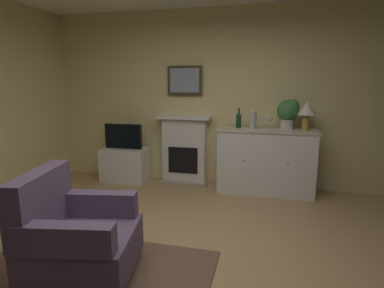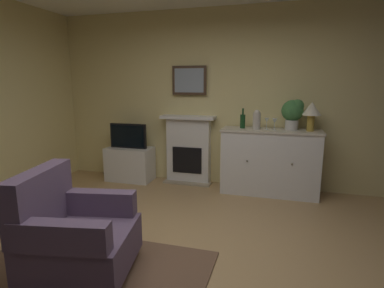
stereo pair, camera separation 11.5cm
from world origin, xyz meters
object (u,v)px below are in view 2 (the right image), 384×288
object	(u,v)px
table_lamp	(312,111)
armchair	(74,234)
framed_picture	(189,80)
sideboard_cabinet	(270,162)
fireplace_unit	(189,149)
wine_glass_left	(267,121)
potted_plant_small	(293,112)
wine_glass_center	(275,121)
wine_bottle	(243,121)
tv_set	(128,136)
tv_cabinet	(130,164)
vase_decorative	(257,120)

from	to	relation	value
table_lamp	armchair	distance (m)	3.30
framed_picture	sideboard_cabinet	distance (m)	1.75
fireplace_unit	table_lamp	world-z (taller)	table_lamp
fireplace_unit	wine_glass_left	distance (m)	1.33
fireplace_unit	framed_picture	xyz separation A→B (m)	(0.00, 0.05, 1.10)
potted_plant_small	armchair	xyz separation A→B (m)	(-1.76, -2.54, -0.83)
table_lamp	wine_glass_center	bearing A→B (deg)	-176.36
sideboard_cabinet	table_lamp	distance (m)	0.92
fireplace_unit	framed_picture	bearing A→B (deg)	90.00
fireplace_unit	wine_bottle	world-z (taller)	wine_bottle
fireplace_unit	table_lamp	xyz separation A→B (m)	(1.81, -0.18, 0.68)
fireplace_unit	wine_glass_center	distance (m)	1.44
tv_set	armchair	size ratio (longest dim) A/B	0.66
table_lamp	wine_glass_left	world-z (taller)	table_lamp
framed_picture	potted_plant_small	xyz separation A→B (m)	(1.57, -0.18, -0.43)
tv_cabinet	sideboard_cabinet	bearing A→B (deg)	-0.38
fireplace_unit	tv_set	bearing A→B (deg)	-169.23
wine_bottle	tv_cabinet	bearing A→B (deg)	-179.69
wine_bottle	wine_glass_center	xyz separation A→B (m)	(0.45, -0.06, 0.01)
sideboard_cabinet	armchair	world-z (taller)	sideboard_cabinet
tv_set	tv_cabinet	bearing A→B (deg)	90.00
potted_plant_small	vase_decorative	bearing A→B (deg)	-168.97
framed_picture	armchair	distance (m)	3.00
fireplace_unit	vase_decorative	xyz separation A→B (m)	(1.08, -0.23, 0.54)
tv_cabinet	tv_set	bearing A→B (deg)	-90.00
wine_bottle	armchair	size ratio (longest dim) A/B	0.31
fireplace_unit	tv_set	distance (m)	1.01
tv_cabinet	vase_decorative	bearing A→B (deg)	-1.81
fireplace_unit	armchair	world-z (taller)	fireplace_unit
framed_picture	wine_bottle	bearing A→B (deg)	-12.73
wine_glass_left	framed_picture	bearing A→B (deg)	170.52
fireplace_unit	sideboard_cabinet	distance (m)	1.30
tv_cabinet	armchair	distance (m)	2.63
framed_picture	fireplace_unit	bearing A→B (deg)	-90.00
table_lamp	tv_set	size ratio (longest dim) A/B	0.65
fireplace_unit	potted_plant_small	world-z (taller)	potted_plant_small
sideboard_cabinet	table_lamp	size ratio (longest dim) A/B	3.50
fireplace_unit	tv_set	size ratio (longest dim) A/B	1.77
tv_cabinet	wine_glass_center	bearing A→B (deg)	-1.13
tv_cabinet	potted_plant_small	bearing A→B (deg)	0.68
vase_decorative	tv_cabinet	distance (m)	2.21
tv_cabinet	framed_picture	bearing A→B (deg)	12.01
wine_glass_center	tv_set	xyz separation A→B (m)	(-2.30, 0.02, -0.32)
vase_decorative	wine_glass_center	bearing A→B (deg)	4.52
vase_decorative	armchair	world-z (taller)	vase_decorative
armchair	table_lamp	bearing A→B (deg)	51.36
sideboard_cabinet	wine_bottle	size ratio (longest dim) A/B	4.83
sideboard_cabinet	vase_decorative	bearing A→B (deg)	-166.33
table_lamp	wine_glass_left	bearing A→B (deg)	178.12
wine_bottle	vase_decorative	size ratio (longest dim) A/B	1.03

